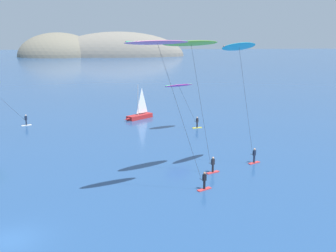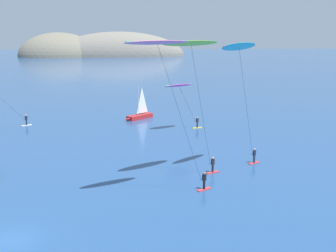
# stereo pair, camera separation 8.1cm
# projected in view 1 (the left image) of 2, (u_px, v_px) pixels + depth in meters

# --- Properties ---
(ground_plane) EXTENTS (600.00, 600.00, 0.00)m
(ground_plane) POSITION_uv_depth(u_px,v_px,m) (11.00, 240.00, 29.48)
(ground_plane) COLOR navy
(headland_island) EXTENTS (92.61, 35.06, 27.19)m
(headland_island) POSITION_uv_depth(u_px,v_px,m) (94.00, 56.00, 236.09)
(headland_island) COLOR #6B6656
(headland_island) RESTS_ON ground
(sailboat_near) EXTENTS (4.99, 4.78, 5.70)m
(sailboat_near) POSITION_uv_depth(u_px,v_px,m) (138.00, 115.00, 69.56)
(sailboat_near) COLOR #B22323
(sailboat_near) RESTS_ON ground
(kitesurfer_cyan) EXTENTS (5.87, 4.94, 13.29)m
(kitesurfer_cyan) POSITION_uv_depth(u_px,v_px,m) (240.00, 56.00, 41.75)
(kitesurfer_cyan) COLOR red
(kitesurfer_cyan) RESTS_ON ground
(kitesurfer_magenta) EXTENTS (6.12, 3.47, 6.95)m
(kitesurfer_magenta) POSITION_uv_depth(u_px,v_px,m) (180.00, 89.00, 60.45)
(kitesurfer_magenta) COLOR yellow
(kitesurfer_magenta) RESTS_ON ground
(kitesurfer_pink) EXTENTS (7.99, 4.46, 13.68)m
(kitesurfer_pink) POSITION_uv_depth(u_px,v_px,m) (162.00, 56.00, 33.92)
(kitesurfer_pink) COLOR red
(kitesurfer_pink) RESTS_ON ground
(kitesurfer_lime) EXTENTS (6.50, 4.63, 13.54)m
(kitesurfer_lime) POSITION_uv_depth(u_px,v_px,m) (193.00, 52.00, 39.05)
(kitesurfer_lime) COLOR red
(kitesurfer_lime) RESTS_ON ground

